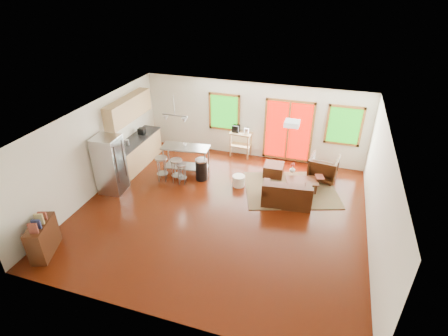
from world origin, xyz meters
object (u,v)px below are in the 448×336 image
(refrigerator, at_px, (110,165))
(loveseat, at_px, (287,195))
(coffee_table, at_px, (302,182))
(kitchen_cart, at_px, (240,136))
(armchair, at_px, (324,167))
(island, at_px, (186,155))
(rug, at_px, (290,189))
(ottoman, at_px, (274,170))

(refrigerator, bearing_deg, loveseat, 6.13)
(coffee_table, height_order, kitchen_cart, kitchen_cart)
(armchair, height_order, kitchen_cart, kitchen_cart)
(refrigerator, relative_size, island, 1.12)
(refrigerator, xyz_separation_m, island, (1.65, 1.58, -0.21))
(coffee_table, relative_size, refrigerator, 0.59)
(loveseat, relative_size, island, 0.93)
(coffee_table, distance_m, armchair, 1.06)
(rug, xyz_separation_m, coffee_table, (0.29, 0.04, 0.30))
(coffee_table, xyz_separation_m, island, (-3.63, -0.05, 0.33))
(rug, relative_size, kitchen_cart, 2.36)
(refrigerator, height_order, kitchen_cart, refrigerator)
(kitchen_cart, bearing_deg, ottoman, -35.92)
(refrigerator, height_order, island, refrigerator)
(rug, bearing_deg, kitchen_cart, 140.46)
(loveseat, bearing_deg, refrigerator, -177.07)
(armchair, height_order, refrigerator, refrigerator)
(rug, relative_size, island, 1.72)
(island, height_order, kitchen_cart, kitchen_cart)
(coffee_table, bearing_deg, refrigerator, -162.78)
(armchair, bearing_deg, ottoman, 17.74)
(rug, distance_m, armchair, 1.33)
(coffee_table, height_order, armchair, armchair)
(ottoman, bearing_deg, armchair, 10.42)
(coffee_table, bearing_deg, kitchen_cart, 144.88)
(coffee_table, xyz_separation_m, armchair, (0.54, 0.91, 0.11))
(ottoman, relative_size, kitchen_cart, 0.53)
(ottoman, bearing_deg, refrigerator, -152.36)
(rug, distance_m, ottoman, 0.95)
(kitchen_cart, bearing_deg, coffee_table, -35.12)
(refrigerator, bearing_deg, ottoman, 24.06)
(armchair, bearing_deg, island, 20.29)
(rug, height_order, armchair, armchair)
(rug, relative_size, coffee_table, 2.60)
(loveseat, bearing_deg, kitchen_cart, 122.78)
(rug, relative_size, loveseat, 1.85)
(refrigerator, bearing_deg, rug, 14.17)
(rug, distance_m, loveseat, 0.80)
(armchair, relative_size, kitchen_cart, 0.76)
(rug, relative_size, ottoman, 4.45)
(armchair, xyz_separation_m, refrigerator, (-5.83, -2.54, 0.43))
(ottoman, height_order, refrigerator, refrigerator)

